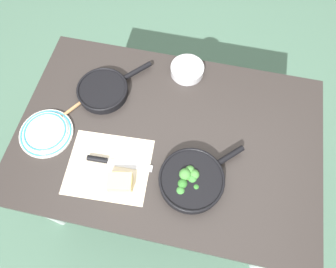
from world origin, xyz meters
TOP-DOWN VIEW (x-y plane):
  - ground_plane at (0.00, 0.00)m, footprint 14.00×14.00m
  - dining_table_red at (0.00, 0.00)m, footprint 1.33×0.88m
  - skillet_broccoli at (0.14, -0.18)m, footprint 0.32×0.32m
  - skillet_eggs at (-0.34, 0.16)m, footprint 0.31×0.32m
  - wooden_spoon at (-0.43, 0.07)m, footprint 0.22×0.31m
  - parchment_sheet at (-0.21, -0.19)m, footprint 0.36×0.31m
  - grater_knife at (-0.21, -0.17)m, footprint 0.28×0.04m
  - cheese_block at (-0.14, -0.25)m, footprint 0.11×0.09m
  - dinner_plate_stack at (-0.52, -0.10)m, footprint 0.23×0.23m
  - prep_bowl_steel at (0.02, 0.35)m, footprint 0.16×0.16m

SIDE VIEW (x-z plane):
  - ground_plane at x=0.00m, z-range 0.00..0.00m
  - dining_table_red at x=0.00m, z-range 0.30..1.08m
  - parchment_sheet at x=-0.21m, z-range 0.78..0.78m
  - wooden_spoon at x=-0.43m, z-range 0.78..0.79m
  - grater_knife at x=-0.21m, z-range 0.77..0.80m
  - dinner_plate_stack at x=-0.52m, z-range 0.78..0.80m
  - prep_bowl_steel at x=0.02m, z-range 0.78..0.82m
  - skillet_eggs at x=-0.34m, z-range 0.78..0.82m
  - cheese_block at x=-0.14m, z-range 0.78..0.83m
  - skillet_broccoli at x=0.14m, z-range 0.77..0.85m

